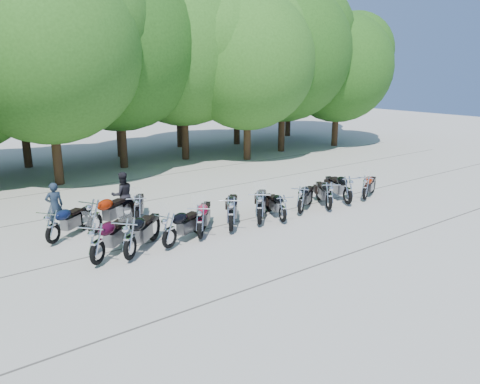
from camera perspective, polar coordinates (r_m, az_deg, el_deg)
ground at (r=16.06m, az=3.23°, el=-4.90°), size 90.00×90.00×0.00m
tree_3 at (r=23.61m, az=-22.56°, el=15.96°), size 8.70×8.70×10.67m
tree_4 at (r=26.72m, az=-14.83°, el=16.99°), size 9.13×9.13×11.20m
tree_5 at (r=28.64m, az=-7.03°, el=17.05°), size 9.04×9.04×11.10m
tree_6 at (r=28.28m, az=0.92°, el=15.64°), size 8.00×8.00×9.82m
tree_7 at (r=31.38m, az=5.29°, el=16.56°), size 8.79×8.79×10.79m
tree_8 at (r=34.25m, az=11.88°, el=14.63°), size 7.53×7.53×9.25m
tree_11 at (r=28.59m, az=-25.54°, el=13.60°), size 7.56×7.56×9.28m
tree_12 at (r=30.29m, az=-14.97°, el=14.94°), size 7.88×7.88×9.67m
tree_13 at (r=33.36m, az=-7.62°, el=15.78°), size 8.31×8.31×10.20m
tree_14 at (r=34.38m, az=-0.41°, el=15.53°), size 8.02×8.02×9.84m
tree_15 at (r=38.91m, az=6.09°, el=17.13°), size 9.67×9.67×11.86m
motorcycle_0 at (r=13.68m, az=-17.07°, el=-5.95°), size 2.43×2.20×1.43m
motorcycle_1 at (r=13.77m, az=-13.33°, el=-5.51°), size 2.42×2.28×1.44m
motorcycle_2 at (r=14.44m, az=-8.64°, el=-4.56°), size 2.43×1.61×1.32m
motorcycle_3 at (r=15.10m, az=-4.86°, el=-3.53°), size 2.08×2.28×1.34m
motorcycle_4 at (r=15.67m, az=-1.09°, el=-2.61°), size 2.17×2.47×1.43m
motorcycle_5 at (r=16.39m, az=2.43°, el=-1.84°), size 2.27×2.40×1.43m
motorcycle_6 at (r=16.79m, az=5.24°, el=-1.92°), size 1.36×2.18×1.18m
motorcycle_7 at (r=17.78m, az=7.46°, el=-0.90°), size 2.25×1.80×1.27m
motorcycle_8 at (r=18.41m, az=10.82°, el=-0.40°), size 1.88×2.33×1.32m
motorcycle_9 at (r=19.35m, az=13.04°, el=0.32°), size 1.66×2.54×1.38m
motorcycle_10 at (r=20.21m, az=15.07°, el=0.58°), size 2.24×1.57×1.23m
motorcycle_11 at (r=15.78m, az=-21.92°, el=-3.85°), size 2.27×1.92×1.30m
motorcycle_12 at (r=16.25m, az=-17.36°, el=-2.74°), size 2.51×1.90×1.39m
motorcycle_13 at (r=16.76m, az=-12.41°, el=-2.10°), size 1.69×2.29×1.27m
rider_0 at (r=17.41m, az=-21.68°, el=-1.55°), size 0.62×0.42×1.64m
rider_1 at (r=17.94m, az=-14.12°, el=-0.32°), size 0.90×0.73×1.73m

